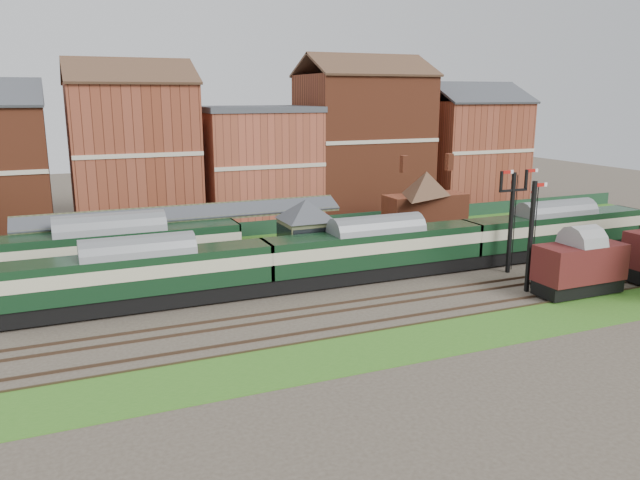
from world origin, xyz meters
name	(u,v)px	position (x,y,z in m)	size (l,w,h in m)	color
ground	(359,281)	(0.00, 0.00, 0.00)	(160.00, 160.00, 0.00)	#473D33
grass_back	(286,237)	(0.00, 16.00, 0.03)	(90.00, 4.50, 0.06)	#2D6619
grass_front	(450,336)	(0.00, -12.00, 0.03)	(90.00, 5.00, 0.06)	#2D6619
fence	(279,226)	(0.00, 18.00, 0.75)	(90.00, 0.12, 1.50)	#193823
platform	(257,252)	(-5.00, 9.75, 0.50)	(55.00, 3.40, 1.00)	#2D2D2D
signal_box	(306,235)	(-3.00, 3.25, 3.19)	(5.40, 5.40, 6.00)	#5A6C4D
brick_hut	(395,250)	(5.00, 3.25, 1.20)	(3.20, 2.64, 2.94)	brown
station_building	(426,200)	(12.00, 9.75, 3.96)	(8.10, 8.10, 5.90)	brown
canopy	(185,211)	(-11.00, 9.75, 4.58)	(26.00, 3.89, 4.08)	#474A2E
semaphore_bracket	(512,215)	(12.04, -2.50, 4.63)	(3.60, 0.25, 8.18)	black
semaphore_siding	(531,235)	(10.02, -7.00, 4.16)	(1.23, 0.25, 8.00)	black
town_backdrop	(256,159)	(-0.18, 25.00, 7.00)	(69.00, 10.00, 16.00)	brown
dmu_train	(376,249)	(1.45, 0.00, 2.36)	(52.45, 2.76, 4.03)	black
platform_railcar	(112,251)	(-17.16, 6.50, 2.55)	(19.01, 2.99, 4.38)	black
goods_van_a	(580,265)	(12.78, -9.00, 2.18)	(6.35, 2.75, 3.85)	black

